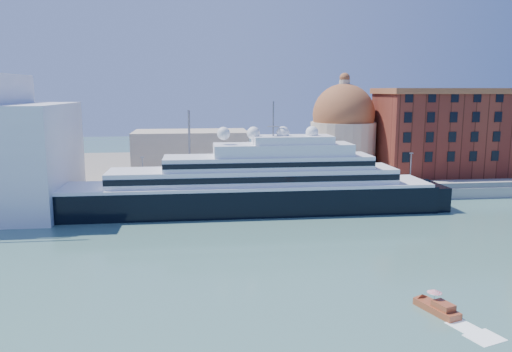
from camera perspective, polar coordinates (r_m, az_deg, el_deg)
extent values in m
plane|color=#3A655C|center=(82.38, 6.49, -7.74)|extent=(400.00, 400.00, 0.00)
cube|color=gray|center=(114.35, 2.60, -2.07)|extent=(180.00, 10.00, 2.50)
cube|color=slate|center=(154.34, 0.12, 0.94)|extent=(260.00, 72.00, 2.00)
cube|color=slate|center=(109.63, 2.99, -1.60)|extent=(180.00, 0.10, 1.20)
cube|color=black|center=(102.34, -1.40, -2.93)|extent=(78.07, 12.01, 6.51)
cone|color=black|center=(106.71, -23.95, -3.25)|extent=(10.01, 12.01, 12.01)
cube|color=black|center=(112.86, 18.75, -2.35)|extent=(6.01, 11.01, 6.01)
cube|color=white|center=(101.62, -1.41, -1.00)|extent=(76.06, 12.21, 0.60)
cube|color=white|center=(101.51, -0.29, 0.02)|extent=(58.05, 10.01, 3.00)
cube|color=black|center=(96.61, 0.05, -0.48)|extent=(58.05, 0.15, 1.20)
cube|color=white|center=(101.45, 1.39, 1.62)|extent=(42.04, 9.01, 2.60)
cube|color=white|center=(101.60, 3.08, 3.04)|extent=(28.02, 8.01, 2.40)
cube|color=white|center=(101.74, 4.20, 4.17)|extent=(16.01, 7.01, 1.60)
cylinder|color=slate|center=(100.73, 1.98, 6.54)|extent=(0.30, 0.30, 7.01)
sphere|color=white|center=(99.90, -3.73, 4.88)|extent=(2.60, 2.60, 2.60)
sphere|color=white|center=(100.40, -0.30, 4.93)|extent=(2.60, 2.60, 2.60)
sphere|color=white|center=(101.25, 3.09, 4.95)|extent=(2.60, 2.60, 2.60)
sphere|color=white|center=(102.46, 6.42, 4.96)|extent=(2.60, 2.60, 2.60)
cube|color=maroon|center=(61.66, 19.95, -14.13)|extent=(3.53, 5.92, 0.94)
cube|color=maroon|center=(60.75, 20.63, -13.72)|extent=(2.15, 2.69, 0.75)
cylinder|color=slate|center=(61.50, 19.70, -12.99)|extent=(0.06, 0.06, 1.50)
cone|color=red|center=(61.19, 19.74, -12.26)|extent=(1.69, 1.69, 0.37)
cube|color=maroon|center=(146.91, 21.92, 4.51)|extent=(42.00, 18.00, 22.00)
cube|color=brown|center=(146.44, 22.21, 8.99)|extent=(43.00, 19.00, 1.50)
cylinder|color=beige|center=(141.22, 9.87, 3.25)|extent=(18.00, 18.00, 14.00)
sphere|color=brown|center=(140.50, 9.98, 6.90)|extent=(17.00, 17.00, 17.00)
cylinder|color=beige|center=(140.35, 10.08, 10.16)|extent=(3.00, 3.00, 3.00)
cube|color=beige|center=(136.16, 4.43, 2.28)|extent=(18.00, 14.00, 10.00)
cube|color=beige|center=(135.43, -7.44, 2.61)|extent=(30.00, 16.00, 12.00)
cylinder|color=slate|center=(109.53, -12.79, -0.03)|extent=(0.24, 0.24, 8.00)
cube|color=slate|center=(108.93, -12.87, 2.09)|extent=(0.80, 0.30, 0.25)
cylinder|color=slate|center=(110.47, 2.88, 0.28)|extent=(0.24, 0.24, 8.00)
cube|color=slate|center=(109.87, 2.89, 2.39)|extent=(0.80, 0.30, 0.25)
cylinder|color=slate|center=(119.21, 17.24, 0.55)|extent=(0.24, 0.24, 8.00)
cube|color=slate|center=(118.65, 17.34, 2.51)|extent=(0.80, 0.30, 0.25)
cylinder|color=slate|center=(110.19, -7.60, 2.81)|extent=(0.50, 0.50, 18.00)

